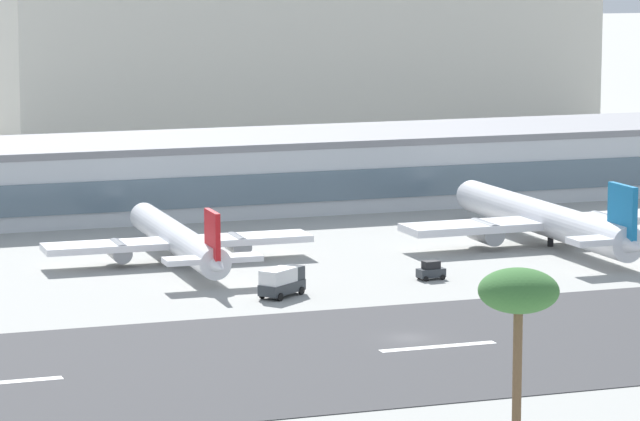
# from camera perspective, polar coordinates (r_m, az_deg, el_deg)

# --- Properties ---
(ground_plane) EXTENTS (1400.00, 1400.00, 0.00)m
(ground_plane) POSITION_cam_1_polar(r_m,az_deg,el_deg) (174.49, 2.92, -4.18)
(ground_plane) COLOR #9E9E99
(runway_strip) EXTENTS (800.00, 39.50, 0.08)m
(runway_strip) POSITION_cam_1_polar(r_m,az_deg,el_deg) (170.53, 3.48, -4.48)
(runway_strip) COLOR #38383A
(runway_strip) RESTS_ON ground_plane
(runway_centreline_dash_4) EXTENTS (12.00, 1.20, 0.01)m
(runway_centreline_dash_4) POSITION_cam_1_polar(r_m,az_deg,el_deg) (170.98, 3.86, -4.43)
(runway_centreline_dash_4) COLOR white
(runway_centreline_dash_4) RESTS_ON runway_strip
(terminal_building) EXTENTS (156.11, 24.61, 10.66)m
(terminal_building) POSITION_cam_1_polar(r_m,az_deg,el_deg) (260.41, -1.79, 1.31)
(terminal_building) COLOR silver
(terminal_building) RESTS_ON ground_plane
(distant_hotel_block) EXTENTS (119.56, 31.58, 40.16)m
(distant_hotel_block) POSITION_cam_1_polar(r_m,az_deg,el_deg) (355.68, -0.62, 5.69)
(distant_hotel_block) COLOR beige
(distant_hotel_block) RESTS_ON ground_plane
(airliner_red_tail_gate_0) EXTENTS (33.27, 42.12, 8.79)m
(airliner_red_tail_gate_0) POSITION_cam_1_polar(r_m,az_deg,el_deg) (214.55, -4.57, -1.00)
(airliner_red_tail_gate_0) COLOR white
(airliner_red_tail_gate_0) RESTS_ON ground_plane
(airliner_blue_tail_gate_1) EXTENTS (39.15, 49.85, 10.40)m
(airliner_blue_tail_gate_1) POSITION_cam_1_polar(r_m,az_deg,el_deg) (228.16, 7.48, -0.33)
(airliner_blue_tail_gate_1) COLOR silver
(airliner_blue_tail_gate_1) RESTS_ON ground_plane
(service_baggage_tug_0) EXTENTS (3.36, 2.18, 2.20)m
(service_baggage_tug_0) POSITION_cam_1_polar(r_m,az_deg,el_deg) (204.66, 3.63, -1.96)
(service_baggage_tug_0) COLOR #2D3338
(service_baggage_tug_0) RESTS_ON ground_plane
(service_box_truck_2) EXTENTS (6.22, 5.55, 3.25)m
(service_box_truck_2) POSITION_cam_1_polar(r_m,az_deg,el_deg) (194.35, -1.24, -2.30)
(service_box_truck_2) COLOR #2D3338
(service_box_truck_2) RESTS_ON ground_plane
(palm_tree_2) EXTENTS (5.97, 5.97, 15.44)m
(palm_tree_2) POSITION_cam_1_polar(r_m,az_deg,el_deg) (128.80, 6.47, -2.76)
(palm_tree_2) COLOR brown
(palm_tree_2) RESTS_ON ground_plane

